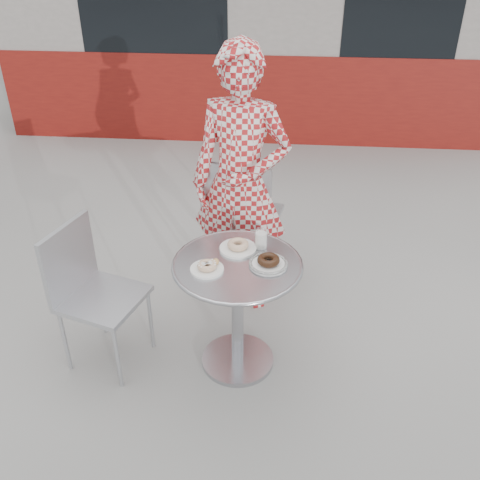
# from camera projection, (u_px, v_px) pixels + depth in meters

# --- Properties ---
(ground) EXTENTS (60.00, 60.00, 0.00)m
(ground) POSITION_uv_depth(u_px,v_px,m) (232.00, 360.00, 3.25)
(ground) COLOR #A6A49E
(ground) RESTS_ON ground
(bistro_table) EXTENTS (0.71, 0.71, 0.72)m
(bistro_table) POSITION_uv_depth(u_px,v_px,m) (237.00, 289.00, 2.96)
(bistro_table) COLOR silver
(bistro_table) RESTS_ON ground
(chair_far) EXTENTS (0.55, 0.56, 0.99)m
(chair_far) POSITION_uv_depth(u_px,v_px,m) (244.00, 242.00, 3.84)
(chair_far) COLOR #B2B5BA
(chair_far) RESTS_ON ground
(chair_left) EXTENTS (0.53, 0.52, 0.88)m
(chair_left) POSITION_uv_depth(u_px,v_px,m) (106.00, 322.00, 3.14)
(chair_left) COLOR #B2B5BA
(chair_left) RESTS_ON ground
(seated_person) EXTENTS (0.71, 0.54, 1.74)m
(seated_person) POSITION_uv_depth(u_px,v_px,m) (241.00, 184.00, 3.36)
(seated_person) COLOR #A3191B
(seated_person) RESTS_ON ground
(plate_far) EXTENTS (0.21, 0.21, 0.05)m
(plate_far) POSITION_uv_depth(u_px,v_px,m) (238.00, 247.00, 2.97)
(plate_far) COLOR white
(plate_far) RESTS_ON bistro_table
(plate_near) EXTENTS (0.18, 0.18, 0.05)m
(plate_near) POSITION_uv_depth(u_px,v_px,m) (207.00, 267.00, 2.81)
(plate_near) COLOR white
(plate_near) RESTS_ON bistro_table
(plate_checker) EXTENTS (0.21, 0.21, 0.05)m
(plate_checker) POSITION_uv_depth(u_px,v_px,m) (268.00, 263.00, 2.84)
(plate_checker) COLOR white
(plate_checker) RESTS_ON bistro_table
(milk_cup) EXTENTS (0.07, 0.07, 0.11)m
(milk_cup) POSITION_uv_depth(u_px,v_px,m) (261.00, 239.00, 2.98)
(milk_cup) COLOR white
(milk_cup) RESTS_ON bistro_table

